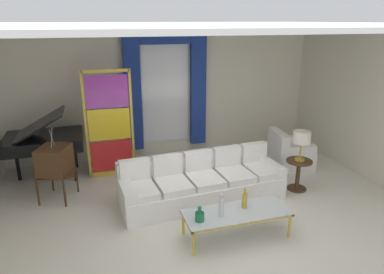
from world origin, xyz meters
name	(u,v)px	position (x,y,z in m)	size (l,w,h in m)	color
ground_plane	(206,212)	(0.00, 0.00, 0.00)	(16.00, 16.00, 0.00)	silver
wall_rear	(165,91)	(0.00, 3.06, 1.50)	(8.00, 0.12, 3.00)	silver
wall_right	(370,104)	(3.66, 0.60, 1.50)	(0.12, 7.00, 3.00)	silver
ceiling_slab	(192,24)	(0.00, 0.80, 3.02)	(8.00, 7.60, 0.04)	white
curtained_window	(166,82)	(0.00, 2.89, 1.74)	(2.00, 0.17, 2.70)	white
couch_white_long	(201,183)	(0.07, 0.49, 0.31)	(2.97, 1.13, 0.86)	white
coffee_table	(236,214)	(0.20, -0.78, 0.38)	(1.57, 0.60, 0.41)	silver
bottle_blue_decanter	(221,207)	(-0.06, -0.83, 0.55)	(0.07, 0.07, 0.35)	silver
bottle_crystal_tall	(245,200)	(0.36, -0.70, 0.54)	(0.08, 0.08, 0.33)	gold
bottle_amber_squat	(200,216)	(-0.39, -0.85, 0.49)	(0.13, 0.13, 0.23)	#196B3D
vintage_tv	(55,161)	(-2.40, 1.22, 0.73)	(0.68, 0.73, 1.35)	#472D19
armchair_white	(289,154)	(2.39, 1.37, 0.29)	(0.93, 0.92, 0.80)	white
stained_glass_divider	(110,127)	(-1.38, 1.98, 1.06)	(0.95, 0.05, 2.20)	gold
peacock_figurine	(142,171)	(-0.83, 1.51, 0.22)	(0.44, 0.60, 0.50)	beige
round_side_table	(298,172)	(1.94, 0.30, 0.36)	(0.48, 0.48, 0.59)	#472D19
table_lamp_brass	(302,139)	(1.94, 0.30, 1.03)	(0.32, 0.32, 0.57)	#B29338
grand_piano	(44,140)	(-2.67, 2.28, 0.80)	(1.50, 1.10, 1.40)	black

